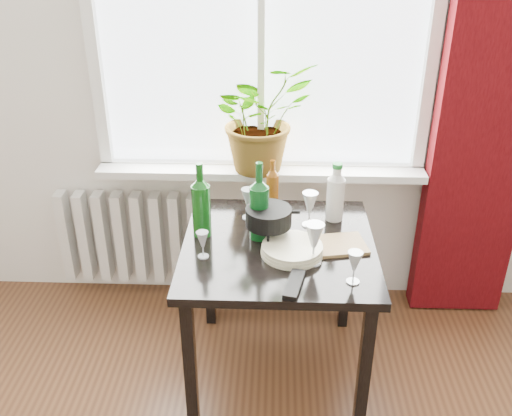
{
  "coord_description": "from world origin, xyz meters",
  "views": [
    {
      "loc": [
        0.08,
        -0.62,
        2.05
      ],
      "look_at": [
        -0.0,
        1.55,
        0.91
      ],
      "focal_mm": 40.0,
      "sensor_mm": 36.0,
      "label": 1
    }
  ],
  "objects_px": {
    "plate_stack": "(292,249)",
    "fondue_pot": "(269,224)",
    "wine_bottle_right": "(259,200)",
    "cutting_board": "(333,245)",
    "bottle_amber": "(272,184)",
    "wineglass_front_left": "(203,245)",
    "wineglass_front_right": "(314,243)",
    "potted_plant": "(261,117)",
    "cleaning_bottle": "(336,191)",
    "wineglass_back_left": "(248,203)",
    "wineglass_back_center": "(310,209)",
    "radiator": "(130,237)",
    "wineglass_far_right": "(354,267)",
    "tv_remote": "(294,284)",
    "wine_bottle_left": "(201,199)",
    "table": "(278,261)"
  },
  "relations": [
    {
      "from": "wineglass_back_left",
      "to": "plate_stack",
      "type": "xyz_separation_m",
      "value": [
        0.2,
        -0.31,
        -0.06
      ]
    },
    {
      "from": "fondue_pot",
      "to": "wineglass_front_left",
      "type": "bearing_deg",
      "value": -171.15
    },
    {
      "from": "potted_plant",
      "to": "bottle_amber",
      "type": "xyz_separation_m",
      "value": [
        0.07,
        -0.24,
        -0.26
      ]
    },
    {
      "from": "bottle_amber",
      "to": "wineglass_front_left",
      "type": "xyz_separation_m",
      "value": [
        -0.29,
        -0.47,
        -0.06
      ]
    },
    {
      "from": "wine_bottle_right",
      "to": "wineglass_far_right",
      "type": "height_order",
      "value": "wine_bottle_right"
    },
    {
      "from": "wineglass_front_right",
      "to": "fondue_pot",
      "type": "height_order",
      "value": "wineglass_front_right"
    },
    {
      "from": "wineglass_far_right",
      "to": "fondue_pot",
      "type": "relative_size",
      "value": 0.61
    },
    {
      "from": "wineglass_back_center",
      "to": "plate_stack",
      "type": "xyz_separation_m",
      "value": [
        -0.08,
        -0.25,
        -0.07
      ]
    },
    {
      "from": "cleaning_bottle",
      "to": "fondue_pot",
      "type": "bearing_deg",
      "value": -146.19
    },
    {
      "from": "wineglass_front_right",
      "to": "wineglass_back_left",
      "type": "relative_size",
      "value": 1.22
    },
    {
      "from": "cleaning_bottle",
      "to": "tv_remote",
      "type": "xyz_separation_m",
      "value": [
        -0.2,
        -0.56,
        -0.14
      ]
    },
    {
      "from": "cleaning_bottle",
      "to": "wineglass_back_left",
      "type": "relative_size",
      "value": 1.87
    },
    {
      "from": "radiator",
      "to": "bottle_amber",
      "type": "height_order",
      "value": "bottle_amber"
    },
    {
      "from": "tv_remote",
      "to": "cutting_board",
      "type": "relative_size",
      "value": 0.67
    },
    {
      "from": "wine_bottle_right",
      "to": "tv_remote",
      "type": "xyz_separation_m",
      "value": [
        0.15,
        -0.38,
        -0.18
      ]
    },
    {
      "from": "wine_bottle_left",
      "to": "wineglass_front_right",
      "type": "bearing_deg",
      "value": -23.92
    },
    {
      "from": "potted_plant",
      "to": "wineglass_far_right",
      "type": "xyz_separation_m",
      "value": [
        0.39,
        -0.87,
        -0.32
      ]
    },
    {
      "from": "potted_plant",
      "to": "cleaning_bottle",
      "type": "relative_size",
      "value": 1.94
    },
    {
      "from": "wine_bottle_right",
      "to": "wineglass_far_right",
      "type": "xyz_separation_m",
      "value": [
        0.38,
        -0.34,
        -0.11
      ]
    },
    {
      "from": "wineglass_front_right",
      "to": "wineglass_far_right",
      "type": "distance_m",
      "value": 0.21
    },
    {
      "from": "cutting_board",
      "to": "plate_stack",
      "type": "bearing_deg",
      "value": -160.78
    },
    {
      "from": "plate_stack",
      "to": "fondue_pot",
      "type": "distance_m",
      "value": 0.16
    },
    {
      "from": "tv_remote",
      "to": "wine_bottle_left",
      "type": "bearing_deg",
      "value": 149.09
    },
    {
      "from": "table",
      "to": "fondue_pot",
      "type": "height_order",
      "value": "fondue_pot"
    },
    {
      "from": "wineglass_back_left",
      "to": "bottle_amber",
      "type": "bearing_deg",
      "value": 47.06
    },
    {
      "from": "radiator",
      "to": "wineglass_far_right",
      "type": "relative_size",
      "value": 5.56
    },
    {
      "from": "wine_bottle_left",
      "to": "wineglass_far_right",
      "type": "xyz_separation_m",
      "value": [
        0.64,
        -0.35,
        -0.11
      ]
    },
    {
      "from": "wine_bottle_right",
      "to": "tv_remote",
      "type": "distance_m",
      "value": 0.44
    },
    {
      "from": "wine_bottle_left",
      "to": "tv_remote",
      "type": "xyz_separation_m",
      "value": [
        0.41,
        -0.39,
        -0.17
      ]
    },
    {
      "from": "wine_bottle_right",
      "to": "cutting_board",
      "type": "distance_m",
      "value": 0.38
    },
    {
      "from": "cleaning_bottle",
      "to": "wineglass_back_center",
      "type": "relative_size",
      "value": 1.68
    },
    {
      "from": "wineglass_back_center",
      "to": "wineglass_back_left",
      "type": "relative_size",
      "value": 1.11
    },
    {
      "from": "wineglass_front_right",
      "to": "wineglass_front_left",
      "type": "relative_size",
      "value": 1.53
    },
    {
      "from": "tv_remote",
      "to": "table",
      "type": "bearing_deg",
      "value": 113.62
    },
    {
      "from": "wineglass_front_right",
      "to": "wineglass_back_left",
      "type": "height_order",
      "value": "wineglass_front_right"
    },
    {
      "from": "potted_plant",
      "to": "radiator",
      "type": "bearing_deg",
      "value": 176.62
    },
    {
      "from": "wine_bottle_right",
      "to": "tv_remote",
      "type": "relative_size",
      "value": 1.95
    },
    {
      "from": "table",
      "to": "wineglass_far_right",
      "type": "height_order",
      "value": "wineglass_far_right"
    },
    {
      "from": "wineglass_back_left",
      "to": "table",
      "type": "bearing_deg",
      "value": -57.49
    },
    {
      "from": "wineglass_front_right",
      "to": "wineglass_front_left",
      "type": "bearing_deg",
      "value": 176.85
    },
    {
      "from": "radiator",
      "to": "wineglass_front_left",
      "type": "distance_m",
      "value": 1.01
    },
    {
      "from": "potted_plant",
      "to": "tv_remote",
      "type": "height_order",
      "value": "potted_plant"
    },
    {
      "from": "wineglass_front_right",
      "to": "cutting_board",
      "type": "relative_size",
      "value": 0.67
    },
    {
      "from": "wine_bottle_right",
      "to": "plate_stack",
      "type": "xyz_separation_m",
      "value": [
        0.15,
        -0.14,
        -0.16
      ]
    },
    {
      "from": "radiator",
      "to": "table",
      "type": "relative_size",
      "value": 0.94
    },
    {
      "from": "bottle_amber",
      "to": "tv_remote",
      "type": "relative_size",
      "value": 1.33
    },
    {
      "from": "wine_bottle_left",
      "to": "cutting_board",
      "type": "bearing_deg",
      "value": -8.52
    },
    {
      "from": "potted_plant",
      "to": "wineglass_front_right",
      "type": "distance_m",
      "value": 0.83
    },
    {
      "from": "bottle_amber",
      "to": "fondue_pot",
      "type": "distance_m",
      "value": 0.32
    },
    {
      "from": "wine_bottle_left",
      "to": "bottle_amber",
      "type": "relative_size",
      "value": 1.41
    }
  ]
}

